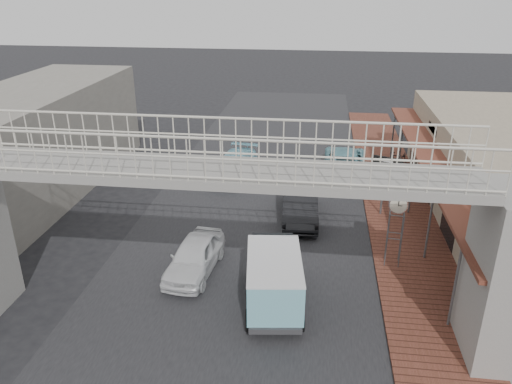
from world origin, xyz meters
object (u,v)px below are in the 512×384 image
(motorcycle_near, at_px, (366,167))
(arrow_sign, at_px, (401,169))
(motorcycle_far, at_px, (397,161))
(angkot_curb, at_px, (345,160))
(white_hatchback, at_px, (195,256))
(angkot_far, at_px, (235,165))
(angkot_van, at_px, (274,274))
(dark_sedan, at_px, (300,204))
(street_clock, at_px, (398,207))

(motorcycle_near, height_order, arrow_sign, arrow_sign)
(motorcycle_far, bearing_deg, angkot_curb, 105.64)
(white_hatchback, height_order, arrow_sign, arrow_sign)
(arrow_sign, bearing_deg, angkot_curb, 132.95)
(angkot_far, xyz_separation_m, angkot_van, (3.16, -11.11, 0.55))
(angkot_curb, xyz_separation_m, motorcycle_far, (2.82, 0.37, -0.06))
(dark_sedan, bearing_deg, white_hatchback, -129.77)
(street_clock, bearing_deg, white_hatchback, -162.39)
(street_clock, relative_size, arrow_sign, 0.98)
(motorcycle_far, xyz_separation_m, street_clock, (-1.41, -9.97, 1.75))
(angkot_curb, xyz_separation_m, arrow_sign, (2.05, -5.62, 1.67))
(motorcycle_far, height_order, street_clock, street_clock)
(angkot_far, relative_size, angkot_van, 1.10)
(angkot_van, relative_size, motorcycle_far, 2.32)
(dark_sedan, relative_size, street_clock, 1.56)
(dark_sedan, distance_m, angkot_curb, 6.46)
(white_hatchback, height_order, motorcycle_near, white_hatchback)
(white_hatchback, distance_m, arrow_sign, 9.56)
(angkot_van, distance_m, street_clock, 5.22)
(motorcycle_far, bearing_deg, arrow_sign, -179.25)
(street_clock, bearing_deg, motorcycle_far, 88.93)
(dark_sedan, distance_m, angkot_far, 5.90)
(angkot_far, height_order, motorcycle_near, angkot_far)
(angkot_curb, relative_size, street_clock, 1.77)
(angkot_curb, xyz_separation_m, motorcycle_near, (1.10, -0.55, -0.14))
(street_clock, bearing_deg, dark_sedan, 142.52)
(dark_sedan, relative_size, motorcycle_far, 2.49)
(dark_sedan, bearing_deg, angkot_far, 125.18)
(motorcycle_near, bearing_deg, angkot_curb, 66.00)
(angkot_van, distance_m, motorcycle_near, 12.65)
(white_hatchback, bearing_deg, angkot_van, -23.74)
(white_hatchback, distance_m, angkot_far, 9.44)
(angkot_far, height_order, street_clock, street_clock)
(dark_sedan, distance_m, arrow_sign, 4.54)
(arrow_sign, bearing_deg, angkot_far, 175.30)
(dark_sedan, height_order, angkot_curb, dark_sedan)
(white_hatchback, relative_size, motorcycle_far, 2.15)
(motorcycle_far, bearing_deg, angkot_van, 165.07)
(angkot_van, height_order, street_clock, street_clock)
(dark_sedan, relative_size, motorcycle_near, 2.61)
(motorcycle_far, relative_size, arrow_sign, 0.62)
(dark_sedan, xyz_separation_m, arrow_sign, (4.21, 0.47, 1.64))
(street_clock, height_order, arrow_sign, arrow_sign)
(angkot_far, relative_size, street_clock, 1.61)
(dark_sedan, height_order, street_clock, street_clock)
(white_hatchback, distance_m, dark_sedan, 6.00)
(dark_sedan, bearing_deg, arrow_sign, 2.81)
(dark_sedan, relative_size, angkot_van, 1.07)
(white_hatchback, distance_m, street_clock, 7.45)
(motorcycle_far, distance_m, arrow_sign, 6.29)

